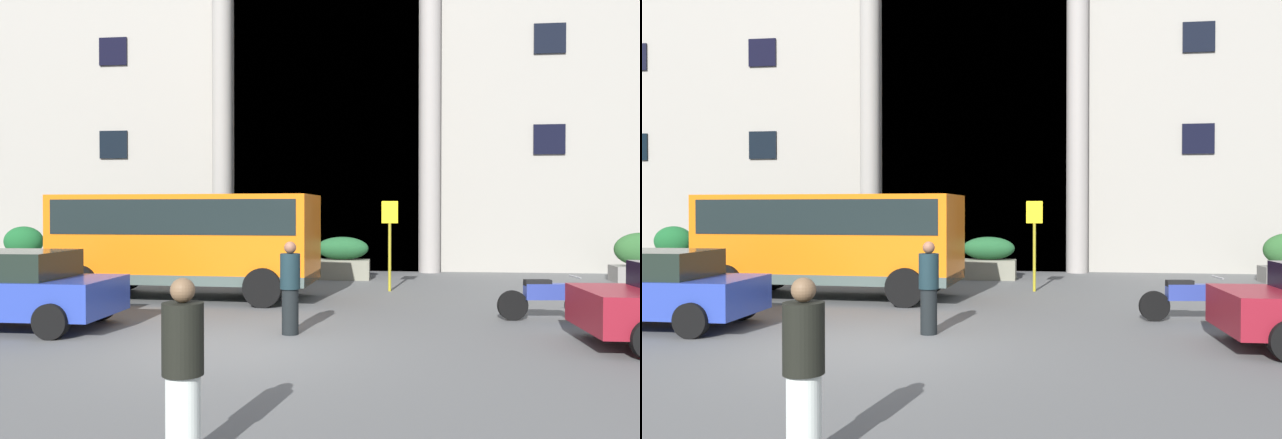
% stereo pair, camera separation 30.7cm
% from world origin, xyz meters
% --- Properties ---
extents(ground_plane, '(80.00, 64.00, 0.12)m').
position_xyz_m(ground_plane, '(0.00, 0.00, -0.06)').
color(ground_plane, '#565757').
extents(office_building_facade, '(33.31, 9.62, 21.38)m').
position_xyz_m(office_building_facade, '(0.00, 17.48, 10.68)').
color(office_building_facade, gray).
rests_on(office_building_facade, ground_plane).
extents(orange_minibus, '(6.53, 2.86, 2.59)m').
position_xyz_m(orange_minibus, '(-2.61, 5.50, 1.56)').
color(orange_minibus, orange).
rests_on(orange_minibus, ground_plane).
extents(bus_stop_sign, '(0.44, 0.08, 2.46)m').
position_xyz_m(bus_stop_sign, '(2.44, 7.39, 1.53)').
color(bus_stop_sign, '#9D911F').
rests_on(bus_stop_sign, ground_plane).
extents(hedge_planter_east, '(1.75, 0.93, 1.36)m').
position_xyz_m(hedge_planter_east, '(0.93, 10.27, 0.65)').
color(hedge_planter_east, gray).
rests_on(hedge_planter_east, ground_plane).
extents(hedge_planter_far_west, '(1.42, 0.99, 1.66)m').
position_xyz_m(hedge_planter_far_west, '(-9.97, 10.26, 0.80)').
color(hedge_planter_far_west, '#666757').
rests_on(hedge_planter_far_west, ground_plane).
extents(hedge_planter_far_east, '(1.42, 0.87, 1.37)m').
position_xyz_m(hedge_planter_far_east, '(-6.66, 10.26, 0.66)').
color(hedge_planter_far_east, gray).
rests_on(hedge_planter_far_east, ground_plane).
extents(white_taxi_kerbside, '(3.98, 2.03, 1.45)m').
position_xyz_m(white_taxi_kerbside, '(-4.67, 1.26, 0.74)').
color(white_taxi_kerbside, '#273C9D').
rests_on(white_taxi_kerbside, ground_plane).
extents(scooter_by_planter, '(1.96, 0.55, 0.89)m').
position_xyz_m(scooter_by_planter, '(5.54, 3.23, 0.46)').
color(scooter_by_planter, black).
rests_on(scooter_by_planter, ground_plane).
extents(pedestrian_child_trailing, '(0.36, 0.36, 1.66)m').
position_xyz_m(pedestrian_child_trailing, '(0.69, 1.26, 0.83)').
color(pedestrian_child_trailing, black).
rests_on(pedestrian_child_trailing, ground_plane).
extents(pedestrian_man_red_shirt, '(0.36, 0.36, 1.64)m').
position_xyz_m(pedestrian_man_red_shirt, '(0.70, -4.53, 0.82)').
color(pedestrian_man_red_shirt, silver).
rests_on(pedestrian_man_red_shirt, ground_plane).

